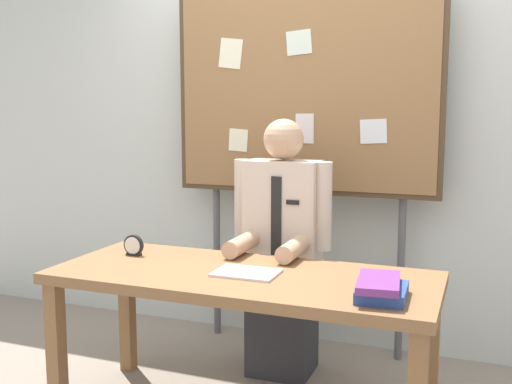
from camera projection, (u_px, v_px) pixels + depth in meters
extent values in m
cube|color=silver|center=(313.00, 128.00, 3.74)|extent=(6.40, 0.08, 2.70)
cube|color=brown|center=(242.00, 278.00, 2.75)|extent=(1.77, 0.72, 0.05)
cube|color=brown|center=(56.00, 351.00, 2.82)|extent=(0.07, 0.07, 0.68)
cube|color=brown|center=(127.00, 312.00, 3.37)|extent=(0.07, 0.07, 0.68)
cube|color=brown|center=(431.00, 355.00, 2.79)|extent=(0.07, 0.07, 0.68)
cube|color=#2D2D33|center=(282.00, 334.00, 3.36)|extent=(0.34, 0.30, 0.44)
cube|color=beige|center=(283.00, 229.00, 3.28)|extent=(0.40, 0.22, 0.76)
sphere|color=tan|center=(284.00, 139.00, 3.21)|extent=(0.22, 0.22, 0.22)
cylinder|color=beige|center=(243.00, 202.00, 3.32)|extent=(0.09, 0.09, 0.47)
cylinder|color=beige|center=(323.00, 206.00, 3.16)|extent=(0.09, 0.09, 0.47)
cylinder|color=tan|center=(241.00, 244.00, 3.09)|extent=(0.09, 0.30, 0.09)
cylinder|color=tan|center=(293.00, 249.00, 2.99)|extent=(0.09, 0.30, 0.09)
cube|color=black|center=(276.00, 223.00, 3.17)|extent=(0.06, 0.01, 0.49)
cube|color=black|center=(293.00, 202.00, 3.12)|extent=(0.07, 0.01, 0.02)
cube|color=#4C3823|center=(304.00, 92.00, 3.52)|extent=(1.60, 0.05, 1.21)
cube|color=olive|center=(303.00, 92.00, 3.51)|extent=(1.54, 0.04, 1.15)
cylinder|color=#59595E|center=(217.00, 259.00, 3.91)|extent=(0.04, 0.04, 1.00)
cylinder|color=#59595E|center=(400.00, 277.00, 3.49)|extent=(0.04, 0.04, 1.00)
cube|color=white|center=(373.00, 131.00, 3.37)|extent=(0.16, 0.00, 0.14)
cube|color=#F4EFCC|center=(238.00, 140.00, 3.67)|extent=(0.13, 0.00, 0.14)
cube|color=silver|center=(305.00, 129.00, 3.51)|extent=(0.11, 0.00, 0.18)
cube|color=#F4EFCC|center=(231.00, 53.00, 3.62)|extent=(0.16, 0.00, 0.19)
cube|color=silver|center=(299.00, 42.00, 3.46)|extent=(0.16, 0.00, 0.15)
cube|color=#2D4C99|center=(382.00, 292.00, 2.37)|extent=(0.20, 0.26, 0.05)
cube|color=#72337F|center=(379.00, 282.00, 2.37)|extent=(0.20, 0.31, 0.03)
cube|color=silver|center=(246.00, 273.00, 2.72)|extent=(0.29, 0.20, 0.01)
cylinder|color=black|center=(134.00, 245.00, 3.07)|extent=(0.11, 0.02, 0.11)
cylinder|color=white|center=(132.00, 246.00, 3.05)|extent=(0.09, 0.00, 0.09)
cube|color=black|center=(134.00, 254.00, 3.07)|extent=(0.07, 0.04, 0.01)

